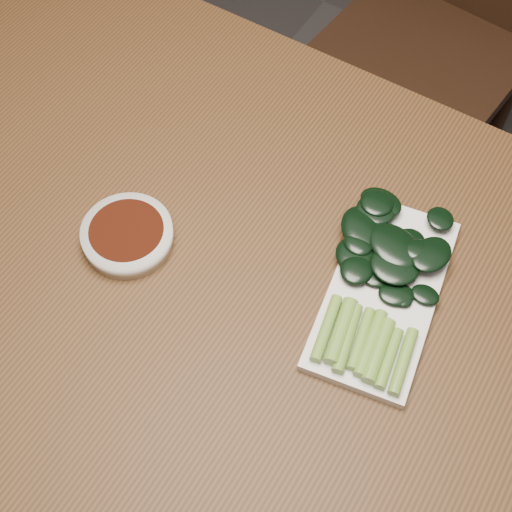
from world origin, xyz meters
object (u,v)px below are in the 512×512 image
at_px(chair_far, 441,20).
at_px(sauce_bowl, 128,235).
at_px(table, 244,293).
at_px(serving_plate, 383,294).
at_px(gai_lan, 378,275).

xyz_separation_m(chair_far, sauce_bowl, (-0.10, -0.93, 0.28)).
distance_m(chair_far, sauce_bowl, 0.97).
relative_size(chair_far, sauce_bowl, 7.38).
height_order(table, chair_far, chair_far).
relative_size(table, serving_plate, 4.83).
height_order(table, serving_plate, serving_plate).
bearing_deg(serving_plate, sauce_bowl, -161.96).
xyz_separation_m(table, sauce_bowl, (-0.15, -0.05, 0.09)).
relative_size(sauce_bowl, gai_lan, 0.42).
bearing_deg(serving_plate, table, -161.37).
distance_m(sauce_bowl, serving_plate, 0.34).
bearing_deg(chair_far, table, -80.95).
bearing_deg(sauce_bowl, table, 17.34).
bearing_deg(table, gai_lan, 23.20).
bearing_deg(sauce_bowl, serving_plate, 18.04).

